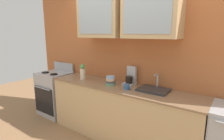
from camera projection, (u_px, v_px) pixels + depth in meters
ground_plane at (120, 138)px, 2.94m from camera, size 10.00×10.00×0.00m
back_wall_unit at (130, 43)px, 2.85m from camera, size 4.56×0.48×2.70m
counter at (120, 113)px, 2.85m from camera, size 2.52×0.60×0.90m
stove_range at (55, 93)px, 3.78m from camera, size 0.63×0.61×1.08m
sink_faucet at (154, 89)px, 2.53m from camera, size 0.42×0.33×0.23m
bowl_stack at (111, 81)px, 2.81m from camera, size 0.17×0.17×0.15m
vase at (83, 72)px, 3.14m from camera, size 0.09×0.09×0.28m
cup_near_sink at (127, 87)px, 2.59m from camera, size 0.12×0.09×0.08m
coffee_maker at (131, 78)px, 2.85m from camera, size 0.17×0.20×0.29m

